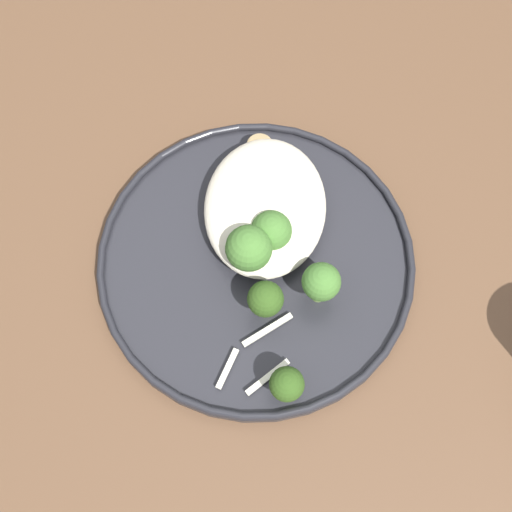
{
  "coord_description": "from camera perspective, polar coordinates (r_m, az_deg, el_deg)",
  "views": [
    {
      "loc": [
        -0.25,
        -0.04,
        1.32
      ],
      "look_at": [
        -0.03,
        -0.02,
        0.76
      ],
      "focal_mm": 46.83,
      "sensor_mm": 36.0,
      "label": 1
    }
  ],
  "objects": [
    {
      "name": "seared_scallop_on_noodles",
      "position": [
        0.64,
        -1.68,
        7.58
      ],
      "size": [
        0.03,
        0.03,
        0.01
      ],
      "color": "beige",
      "rests_on": "dinner_plate"
    },
    {
      "name": "seared_scallop_front_small",
      "position": [
        0.62,
        3.72,
        4.49
      ],
      "size": [
        0.02,
        0.02,
        0.01
      ],
      "color": "#E5C689",
      "rests_on": "dinner_plate"
    },
    {
      "name": "onion_sliver_short_strip",
      "position": [
        0.58,
        0.98,
        -6.33
      ],
      "size": [
        0.03,
        0.04,
        0.0
      ],
      "primitive_type": "cube",
      "rotation": [
        0.0,
        0.0,
        5.35
      ],
      "color": "silver",
      "rests_on": "dinner_plate"
    },
    {
      "name": "onion_sliver_long_sliver",
      "position": [
        0.57,
        1.0,
        -10.3
      ],
      "size": [
        0.03,
        0.04,
        0.0
      ],
      "primitive_type": "cube",
      "rotation": [
        0.0,
        0.0,
        5.46
      ],
      "color": "silver",
      "rests_on": "dinner_plate"
    },
    {
      "name": "seared_scallop_rear_pale",
      "position": [
        0.62,
        -2.26,
        4.52
      ],
      "size": [
        0.03,
        0.03,
        0.01
      ],
      "color": "#E5C689",
      "rests_on": "dinner_plate"
    },
    {
      "name": "broccoli_floret_center_pile",
      "position": [
        0.56,
        0.81,
        -3.75
      ],
      "size": [
        0.03,
        0.03,
        0.05
      ],
      "color": "#7A994C",
      "rests_on": "dinner_plate"
    },
    {
      "name": "broccoli_floret_beside_noodles",
      "position": [
        0.58,
        -0.62,
        0.63
      ],
      "size": [
        0.04,
        0.04,
        0.06
      ],
      "color": "#7A994C",
      "rests_on": "dinner_plate"
    },
    {
      "name": "onion_sliver_curled_piece",
      "position": [
        0.58,
        -2.46,
        -9.59
      ],
      "size": [
        0.04,
        0.02,
        0.0
      ],
      "primitive_type": "cube",
      "rotation": [
        0.0,
        0.0,
        2.8
      ],
      "color": "silver",
      "rests_on": "dinner_plate"
    },
    {
      "name": "wooden_dining_table",
      "position": [
        0.7,
        -1.75,
        -0.97
      ],
      "size": [
        1.4,
        1.0,
        0.74
      ],
      "color": "brown",
      "rests_on": "ground"
    },
    {
      "name": "noodle_bed",
      "position": [
        0.61,
        0.78,
        4.27
      ],
      "size": [
        0.14,
        0.11,
        0.04
      ],
      "color": "beige",
      "rests_on": "dinner_plate"
    },
    {
      "name": "seared_scallop_tiny_bay",
      "position": [
        0.62,
        0.72,
        4.05
      ],
      "size": [
        0.03,
        0.03,
        0.01
      ],
      "color": "#DBB77A",
      "rests_on": "dinner_plate"
    },
    {
      "name": "dinner_plate",
      "position": [
        0.61,
        0.0,
        -0.41
      ],
      "size": [
        0.29,
        0.29,
        0.02
      ],
      "color": "#232328",
      "rests_on": "wooden_dining_table"
    },
    {
      "name": "seared_scallop_tilted_round",
      "position": [
        0.61,
        0.55,
        2.0
      ],
      "size": [
        0.02,
        0.02,
        0.02
      ],
      "color": "#E5C689",
      "rests_on": "dinner_plate"
    },
    {
      "name": "seared_scallop_large_seared",
      "position": [
        0.63,
        -0.82,
        5.74
      ],
      "size": [
        0.02,
        0.02,
        0.02
      ],
      "color": "#DBB77A",
      "rests_on": "dinner_plate"
    },
    {
      "name": "broccoli_floret_front_edge",
      "position": [
        0.57,
        5.58,
        -2.27
      ],
      "size": [
        0.03,
        0.03,
        0.05
      ],
      "color": "#7A994C",
      "rests_on": "dinner_plate"
    },
    {
      "name": "broccoli_floret_right_tilted",
      "position": [
        0.59,
        1.31,
        2.1
      ],
      "size": [
        0.04,
        0.04,
        0.05
      ],
      "color": "#89A356",
      "rests_on": "dinner_plate"
    },
    {
      "name": "ground",
      "position": [
        1.34,
        -0.93,
        -11.3
      ],
      "size": [
        6.0,
        6.0,
        0.0
      ],
      "primitive_type": "plane",
      "color": "#665B51"
    },
    {
      "name": "broccoli_floret_split_head",
      "position": [
        0.55,
        2.63,
        -10.93
      ],
      "size": [
        0.03,
        0.03,
        0.04
      ],
      "color": "#7A994C",
      "rests_on": "dinner_plate"
    },
    {
      "name": "seared_scallop_center_golden",
      "position": [
        0.65,
        0.32,
        9.18
      ],
      "size": [
        0.02,
        0.02,
        0.02
      ],
      "color": "#DBB77A",
      "rests_on": "dinner_plate"
    }
  ]
}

